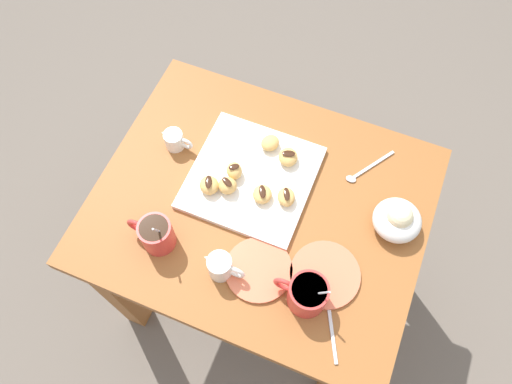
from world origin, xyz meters
TOP-DOWN VIEW (x-y plane):
  - ground_plane at (0.00, 0.00)m, footprint 8.00×8.00m
  - dining_table at (0.00, 0.00)m, footprint 0.86×0.70m
  - pastry_plate_square at (0.05, -0.06)m, footprint 0.32×0.32m
  - coffee_mug_red_left at (-0.19, 0.19)m, footprint 0.13×0.09m
  - coffee_mug_red_right at (0.20, 0.19)m, footprint 0.12×0.08m
  - cream_pitcher_white at (0.02, 0.21)m, footprint 0.10×0.06m
  - ice_cream_bowl at (-0.34, -0.07)m, footprint 0.12×0.12m
  - chocolate_sauce_pitcher at (0.28, -0.08)m, footprint 0.09×0.05m
  - saucer_coral_left at (-0.06, 0.17)m, footprint 0.17×0.17m
  - saucer_coral_right at (-0.22, 0.12)m, footprint 0.17×0.17m
  - loose_spoon_near_saucer at (-0.26, 0.22)m, footprint 0.08×0.15m
  - loose_spoon_by_plate at (-0.22, -0.20)m, footprint 0.10×0.14m
  - beignet_0 at (0.04, -0.16)m, footprint 0.06×0.06m
  - beignet_1 at (0.00, -0.01)m, footprint 0.06×0.07m
  - chocolate_drizzle_1 at (0.00, -0.01)m, footprint 0.03×0.04m
  - beignet_2 at (-0.06, -0.03)m, footprint 0.06×0.07m
  - chocolate_drizzle_2 at (-0.06, -0.03)m, footprint 0.03×0.04m
  - beignet_3 at (0.14, 0.02)m, footprint 0.07×0.07m
  - chocolate_drizzle_3 at (0.14, 0.02)m, footprint 0.03×0.04m
  - beignet_4 at (0.09, -0.00)m, footprint 0.06×0.06m
  - chocolate_drizzle_4 at (0.09, -0.00)m, footprint 0.04×0.03m
  - beignet_5 at (0.09, -0.05)m, footprint 0.06×0.06m
  - chocolate_drizzle_5 at (0.09, -0.05)m, footprint 0.03×0.03m
  - beignet_6 at (-0.02, -0.14)m, footprint 0.07×0.07m
  - chocolate_drizzle_6 at (-0.02, -0.14)m, footprint 0.04×0.03m

SIDE VIEW (x-z plane):
  - ground_plane at x=0.00m, z-range 0.00..0.00m
  - dining_table at x=0.00m, z-range 0.21..0.94m
  - loose_spoon_near_saucer at x=-0.26m, z-range 0.73..0.74m
  - loose_spoon_by_plate at x=-0.22m, z-range 0.73..0.74m
  - saucer_coral_left at x=-0.06m, z-range 0.73..0.74m
  - saucer_coral_right at x=-0.22m, z-range 0.73..0.74m
  - pastry_plate_square at x=0.05m, z-range 0.73..0.75m
  - chocolate_sauce_pitcher at x=0.28m, z-range 0.73..0.79m
  - beignet_1 at x=0.00m, z-range 0.75..0.78m
  - beignet_2 at x=-0.06m, z-range 0.75..0.78m
  - beignet_0 at x=0.04m, z-range 0.75..0.78m
  - beignet_6 at x=-0.02m, z-range 0.75..0.78m
  - beignet_3 at x=0.14m, z-range 0.75..0.78m
  - beignet_4 at x=0.09m, z-range 0.75..0.78m
  - beignet_5 at x=0.09m, z-range 0.75..0.78m
  - ice_cream_bowl at x=-0.34m, z-range 0.72..0.81m
  - cream_pitcher_white at x=0.02m, z-range 0.73..0.81m
  - chocolate_drizzle_1 at x=0.00m, z-range 0.77..0.78m
  - coffee_mug_red_left at x=-0.19m, z-range 0.71..0.84m
  - chocolate_drizzle_2 at x=-0.06m, z-range 0.78..0.78m
  - coffee_mug_red_right at x=0.20m, z-range 0.71..0.85m
  - chocolate_drizzle_6 at x=-0.02m, z-range 0.78..0.78m
  - chocolate_drizzle_3 at x=0.14m, z-range 0.78..0.79m
  - chocolate_drizzle_4 at x=0.09m, z-range 0.78..0.79m
  - chocolate_drizzle_5 at x=0.09m, z-range 0.78..0.79m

